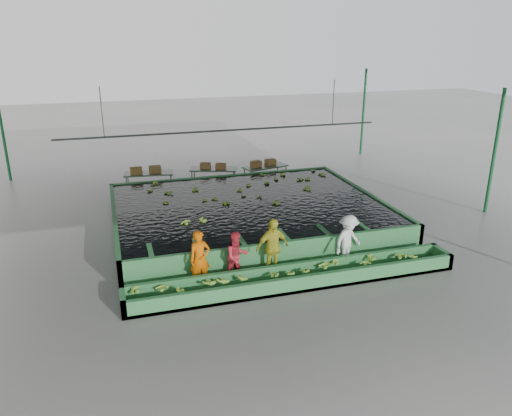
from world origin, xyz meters
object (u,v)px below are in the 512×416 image
object	(u,v)px
worker_a	(200,259)
box_stack_right	(263,166)
sorting_trough	(297,277)
packing_table_mid	(214,178)
packing_table_right	(265,176)
worker_b	(237,257)
packing_table_left	(149,183)
worker_c	(272,248)
flotation_tank	(248,213)
box_stack_left	(146,173)
worker_d	(348,240)
box_stack_mid	(213,169)

from	to	relation	value
worker_a	box_stack_right	distance (m)	10.28
sorting_trough	packing_table_mid	size ratio (longest dim) A/B	4.66
worker_a	packing_table_right	size ratio (longest dim) A/B	0.80
packing_table_mid	packing_table_right	bearing A→B (deg)	-4.57
worker_a	box_stack_right	bearing A→B (deg)	54.03
worker_a	worker_b	size ratio (longest dim) A/B	1.10
box_stack_right	packing_table_right	bearing A→B (deg)	-33.18
sorting_trough	box_stack_right	distance (m)	10.13
packing_table_mid	sorting_trough	bearing A→B (deg)	-88.41
packing_table_left	worker_c	bearing A→B (deg)	-73.49
packing_table_mid	worker_c	bearing A→B (deg)	-91.30
flotation_tank	box_stack_right	size ratio (longest dim) A/B	8.01
box_stack_left	box_stack_right	bearing A→B (deg)	-1.72
worker_c	box_stack_right	xyz separation A→B (m)	(2.61, 9.09, 0.04)
flotation_tank	box_stack_right	world-z (taller)	box_stack_right
sorting_trough	worker_c	xyz separation A→B (m)	(-0.49, 0.80, 0.67)
box_stack_left	worker_a	bearing A→B (deg)	-85.73
worker_b	box_stack_left	bearing A→B (deg)	89.05
packing_table_left	worker_d	bearing A→B (deg)	-60.52
sorting_trough	worker_c	world-z (taller)	worker_c
box_stack_right	packing_table_left	bearing A→B (deg)	177.58
worker_b	box_stack_mid	size ratio (longest dim) A/B	1.30
worker_a	box_stack_mid	distance (m)	9.49
packing_table_mid	box_stack_left	world-z (taller)	box_stack_left
worker_a	box_stack_right	size ratio (longest dim) A/B	1.35
box_stack_mid	box_stack_right	xyz separation A→B (m)	(2.42, -0.10, -0.02)
box_stack_left	box_stack_mid	xyz separation A→B (m)	(3.08, -0.07, -0.01)
worker_c	worker_d	size ratio (longest dim) A/B	1.10
packing_table_left	packing_table_mid	xyz separation A→B (m)	(2.97, -0.08, -0.01)
worker_c	worker_b	bearing A→B (deg)	169.94
worker_a	worker_d	world-z (taller)	worker_a
box_stack_mid	worker_a	bearing A→B (deg)	-104.56
worker_c	sorting_trough	bearing A→B (deg)	-68.65
box_stack_mid	box_stack_left	bearing A→B (deg)	178.78
packing_table_right	flotation_tank	bearing A→B (deg)	-114.98
packing_table_left	box_stack_right	bearing A→B (deg)	-2.42
worker_d	packing_table_mid	world-z (taller)	worker_d
worker_b	packing_table_left	size ratio (longest dim) A/B	0.71
worker_a	worker_c	size ratio (longest dim) A/B	0.92
sorting_trough	packing_table_left	xyz separation A→B (m)	(-3.25, 10.11, 0.24)
sorting_trough	worker_b	bearing A→B (deg)	153.27
packing_table_left	box_stack_left	bearing A→B (deg)	-154.92
box_stack_mid	flotation_tank	bearing A→B (deg)	-86.45
sorting_trough	worker_a	size ratio (longest dim) A/B	5.91
packing_table_left	packing_table_mid	distance (m)	2.97
sorting_trough	worker_d	world-z (taller)	worker_d
worker_a	box_stack_mid	world-z (taller)	worker_a
sorting_trough	worker_c	size ratio (longest dim) A/B	5.46
worker_a	worker_b	xyz separation A→B (m)	(1.10, 0.00, -0.08)
packing_table_left	box_stack_left	world-z (taller)	box_stack_left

